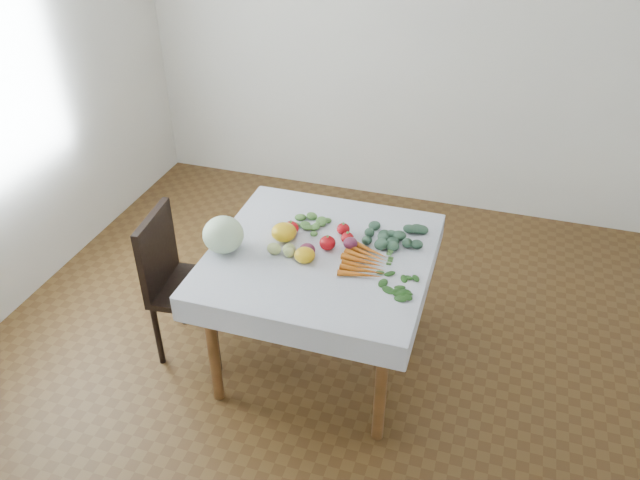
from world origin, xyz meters
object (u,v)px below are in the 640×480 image
at_px(chair, 178,276).
at_px(carrot_bunch, 365,262).
at_px(heirloom_back, 284,232).
at_px(table, 321,268).
at_px(cabbage, 223,235).

xyz_separation_m(chair, carrot_bunch, (1.04, 0.08, 0.26)).
xyz_separation_m(heirloom_back, carrot_bunch, (0.46, -0.09, -0.03)).
xyz_separation_m(table, chair, (-0.79, -0.12, -0.15)).
distance_m(table, chair, 0.81).
height_order(chair, heirloom_back, chair).
height_order(chair, carrot_bunch, chair).
distance_m(chair, carrot_bunch, 1.07).
height_order(table, chair, chair).
relative_size(heirloom_back, carrot_bunch, 0.44).
distance_m(table, carrot_bunch, 0.27).
bearing_deg(heirloom_back, chair, -163.19).
distance_m(table, heirloom_back, 0.27).
bearing_deg(chair, carrot_bunch, 4.55).
bearing_deg(cabbage, table, 14.99).
bearing_deg(table, cabbage, -165.01).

